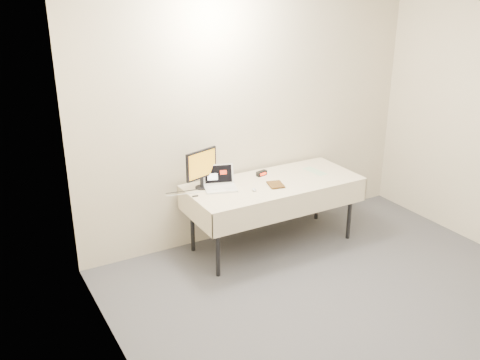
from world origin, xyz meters
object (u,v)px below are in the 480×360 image
table (274,187)px  monitor (201,166)px  book (269,177)px  laptop (220,183)px

table → monitor: size_ratio=4.59×
monitor → book: bearing=-43.8°
table → monitor: 0.82m
monitor → book: (0.62, -0.30, -0.14)m
table → laptop: 0.60m
laptop → book: laptop is taller
table → book: (-0.11, -0.08, 0.16)m
book → laptop: bearing=168.9°
laptop → monitor: monitor is taller
book → table: bearing=51.3°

